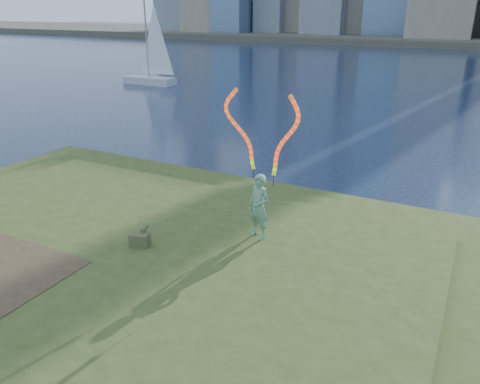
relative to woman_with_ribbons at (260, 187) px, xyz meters
The scene contains 6 objects.
ground 3.48m from the woman_with_ribbons, 151.11° to the right, with size 320.00×320.00×0.00m, color #18243C.
grassy_knoll 4.69m from the woman_with_ribbons, 123.27° to the right, with size 20.00×18.00×0.80m.
far_shore 93.74m from the woman_with_ribbons, 91.44° to the left, with size 320.00×40.00×1.20m, color #494436.
woman_with_ribbons is the anchor object (origin of this frame).
canvas_bag 3.29m from the woman_with_ribbons, 143.55° to the right, with size 0.53×0.60×0.44m.
sailboat 31.96m from the woman_with_ribbons, 132.45° to the left, with size 5.03×1.54×7.63m.
Camera 1 is at (6.96, -8.66, 6.43)m, focal length 35.00 mm.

